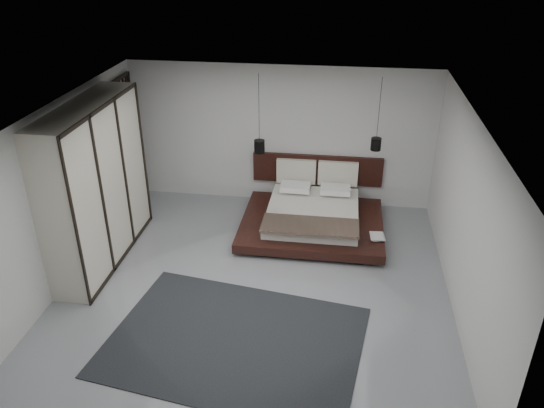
# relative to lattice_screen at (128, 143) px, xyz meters

# --- Properties ---
(floor) EXTENTS (6.00, 6.00, 0.00)m
(floor) POSITION_rel_lattice_screen_xyz_m (2.95, -2.45, -1.30)
(floor) COLOR gray
(floor) RESTS_ON ground
(ceiling) EXTENTS (6.00, 6.00, 0.00)m
(ceiling) POSITION_rel_lattice_screen_xyz_m (2.95, -2.45, 1.50)
(ceiling) COLOR white
(ceiling) RESTS_ON wall_back
(wall_back) EXTENTS (6.00, 0.00, 6.00)m
(wall_back) POSITION_rel_lattice_screen_xyz_m (2.95, 0.55, 0.10)
(wall_back) COLOR silver
(wall_back) RESTS_ON floor
(wall_front) EXTENTS (6.00, 0.00, 6.00)m
(wall_front) POSITION_rel_lattice_screen_xyz_m (2.95, -5.45, 0.10)
(wall_front) COLOR silver
(wall_front) RESTS_ON floor
(wall_left) EXTENTS (0.00, 6.00, 6.00)m
(wall_left) POSITION_rel_lattice_screen_xyz_m (-0.05, -2.45, 0.10)
(wall_left) COLOR silver
(wall_left) RESTS_ON floor
(wall_right) EXTENTS (0.00, 6.00, 6.00)m
(wall_right) POSITION_rel_lattice_screen_xyz_m (5.95, -2.45, 0.10)
(wall_right) COLOR silver
(wall_right) RESTS_ON floor
(lattice_screen) EXTENTS (0.05, 0.90, 2.60)m
(lattice_screen) POSITION_rel_lattice_screen_xyz_m (0.00, 0.00, 0.00)
(lattice_screen) COLOR black
(lattice_screen) RESTS_ON floor
(bed) EXTENTS (2.59, 2.31, 1.04)m
(bed) POSITION_rel_lattice_screen_xyz_m (3.71, -0.53, -1.02)
(bed) COLOR black
(bed) RESTS_ON floor
(book_lower) EXTENTS (0.26, 0.33, 0.03)m
(book_lower) POSITION_rel_lattice_screen_xyz_m (4.77, -1.16, -1.04)
(book_lower) COLOR #99724C
(book_lower) RESTS_ON bed
(book_upper) EXTENTS (0.24, 0.32, 0.02)m
(book_upper) POSITION_rel_lattice_screen_xyz_m (4.75, -1.19, -1.02)
(book_upper) COLOR #99724C
(book_upper) RESTS_ON book_lower
(pendant_left) EXTENTS (0.20, 0.20, 1.49)m
(pendant_left) POSITION_rel_lattice_screen_xyz_m (2.64, -0.14, 0.13)
(pendant_left) COLOR black
(pendant_left) RESTS_ON ceiling
(pendant_right) EXTENTS (0.19, 0.19, 1.32)m
(pendant_right) POSITION_rel_lattice_screen_xyz_m (4.77, -0.14, 0.29)
(pendant_right) COLOR black
(pendant_right) RESTS_ON ceiling
(wardrobe) EXTENTS (0.64, 2.74, 2.69)m
(wardrobe) POSITION_rel_lattice_screen_xyz_m (0.25, -1.99, 0.04)
(wardrobe) COLOR beige
(wardrobe) RESTS_ON floor
(rug) EXTENTS (3.72, 2.90, 0.01)m
(rug) POSITION_rel_lattice_screen_xyz_m (2.88, -3.81, -1.29)
(rug) COLOR black
(rug) RESTS_ON floor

